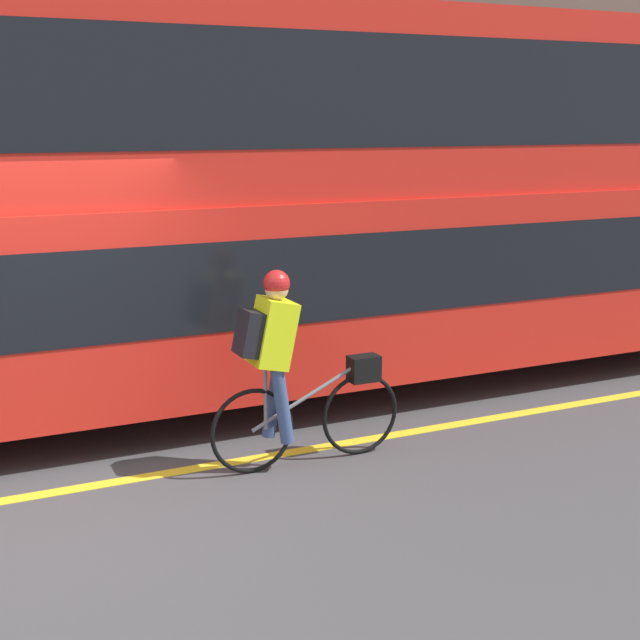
{
  "coord_description": "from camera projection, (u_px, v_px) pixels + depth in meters",
  "views": [
    {
      "loc": [
        -0.77,
        -6.39,
        2.82
      ],
      "look_at": [
        2.61,
        0.84,
        1.0
      ],
      "focal_mm": 50.0,
      "sensor_mm": 36.0,
      "label": 1
    }
  ],
  "objects": [
    {
      "name": "trash_bin",
      "position": [
        245.0,
        280.0,
        12.7
      ],
      "size": [
        0.54,
        0.54,
        0.86
      ],
      "color": "#262628",
      "rests_on": "sidewalk_curb"
    },
    {
      "name": "bus",
      "position": [
        360.0,
        185.0,
        9.25
      ],
      "size": [
        11.17,
        2.48,
        3.84
      ],
      "color": "black",
      "rests_on": "ground_plane"
    },
    {
      "name": "ground_plane",
      "position": [
        49.0,
        508.0,
        6.59
      ],
      "size": [
        80.0,
        80.0,
        0.0
      ],
      "primitive_type": "plane",
      "color": "#424244"
    },
    {
      "name": "road_center_line",
      "position": [
        44.0,
        494.0,
        6.82
      ],
      "size": [
        50.0,
        0.14,
        0.01
      ],
      "primitive_type": "cube",
      "color": "yellow",
      "rests_on": "ground_plane"
    },
    {
      "name": "cyclist_on_bike",
      "position": [
        288.0,
        363.0,
        7.18
      ],
      "size": [
        1.69,
        0.32,
        1.65
      ],
      "color": "black",
      "rests_on": "ground_plane"
    }
  ]
}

